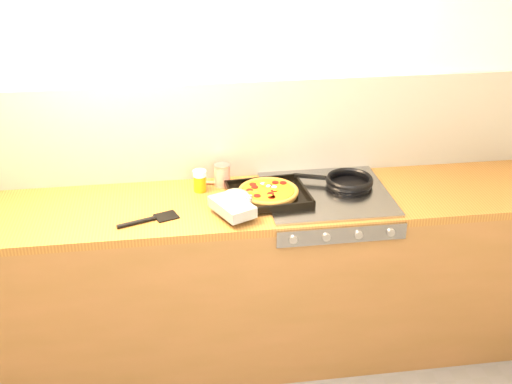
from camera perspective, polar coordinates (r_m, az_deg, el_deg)
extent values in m
plane|color=beige|center=(3.21, -2.60, 7.20)|extent=(3.20, 0.00, 3.20)
cube|color=white|center=(3.24, -2.54, 5.45)|extent=(3.20, 0.02, 0.50)
cube|color=brown|center=(3.32, -1.78, -8.05)|extent=(3.20, 0.60, 0.86)
cube|color=brown|center=(3.09, -1.89, -1.12)|extent=(3.20, 0.60, 0.04)
cube|color=#97989C|center=(2.92, 7.62, -3.73)|extent=(0.60, 0.03, 0.08)
cylinder|color=#A5A5AA|center=(2.86, 3.33, -4.23)|extent=(0.04, 0.02, 0.04)
cylinder|color=#A5A5AA|center=(2.89, 6.26, -4.00)|extent=(0.04, 0.02, 0.04)
cylinder|color=#A5A5AA|center=(2.93, 9.11, -3.76)|extent=(0.04, 0.02, 0.04)
cylinder|color=#A5A5AA|center=(2.97, 11.89, -3.52)|extent=(0.04, 0.02, 0.04)
cube|color=#97989C|center=(3.15, 6.27, -0.18)|extent=(0.60, 0.56, 0.02)
cube|color=black|center=(3.08, 1.10, -0.31)|extent=(0.40, 0.36, 0.01)
cube|color=black|center=(3.21, 0.40, 1.16)|extent=(0.37, 0.04, 0.02)
cube|color=black|center=(2.94, 1.86, -1.36)|extent=(0.37, 0.04, 0.02)
cube|color=black|center=(3.12, 4.30, 0.29)|extent=(0.04, 0.32, 0.02)
cube|color=black|center=(3.04, -2.19, -0.40)|extent=(0.04, 0.32, 0.02)
cylinder|color=#A67530|center=(3.07, 1.10, -0.06)|extent=(0.30, 0.30, 0.02)
torus|color=#A67530|center=(3.07, 1.10, 0.09)|extent=(0.32, 0.32, 0.02)
cylinder|color=orange|center=(3.07, 1.10, 0.12)|extent=(0.27, 0.27, 0.01)
cylinder|color=maroon|center=(3.06, 1.62, 0.16)|extent=(0.04, 0.04, 0.00)
cylinder|color=maroon|center=(3.12, -0.29, 0.68)|extent=(0.04, 0.04, 0.00)
cylinder|color=maroon|center=(2.99, 1.39, -0.46)|extent=(0.04, 0.04, 0.00)
cylinder|color=maroon|center=(3.06, -0.58, 0.16)|extent=(0.04, 0.04, 0.00)
cylinder|color=maroon|center=(3.14, 1.72, 0.85)|extent=(0.04, 0.04, 0.00)
cylinder|color=maroon|center=(3.10, 1.14, 0.57)|extent=(0.04, 0.04, 0.00)
cylinder|color=maroon|center=(3.00, 0.10, -0.34)|extent=(0.04, 0.04, 0.00)
cylinder|color=maroon|center=(3.14, 2.43, 0.83)|extent=(0.04, 0.04, 0.00)
cylinder|color=maroon|center=(3.00, 1.42, -0.43)|extent=(0.04, 0.04, 0.00)
cylinder|color=maroon|center=(3.02, 1.31, -0.16)|extent=(0.04, 0.04, 0.00)
cylinder|color=maroon|center=(3.09, -0.12, 0.44)|extent=(0.04, 0.04, 0.00)
ellipsoid|color=orange|center=(3.04, -0.14, -0.01)|extent=(0.03, 0.02, 0.01)
ellipsoid|color=orange|center=(3.04, -0.56, 0.01)|extent=(0.03, 0.02, 0.01)
ellipsoid|color=orange|center=(3.10, 0.76, 0.58)|extent=(0.03, 0.02, 0.01)
ellipsoid|color=orange|center=(3.13, 0.53, 0.85)|extent=(0.03, 0.02, 0.01)
ellipsoid|color=orange|center=(3.00, 1.21, -0.33)|extent=(0.03, 0.02, 0.01)
ellipsoid|color=orange|center=(3.06, 1.75, 0.17)|extent=(0.03, 0.02, 0.01)
ellipsoid|color=orange|center=(3.07, 1.49, 0.28)|extent=(0.03, 0.02, 0.01)
ellipsoid|color=orange|center=(3.03, -0.03, -0.08)|extent=(0.03, 0.02, 0.01)
ellipsoid|color=orange|center=(3.12, 0.90, 0.77)|extent=(0.03, 0.02, 0.01)
ellipsoid|color=silver|center=(3.13, 0.61, 0.79)|extent=(0.03, 0.03, 0.01)
ellipsoid|color=silver|center=(3.10, 1.10, 0.54)|extent=(0.03, 0.03, 0.01)
ellipsoid|color=silver|center=(3.09, 1.62, 0.46)|extent=(0.03, 0.03, 0.01)
cube|color=black|center=(2.91, -2.14, -1.32)|extent=(0.21, 0.26, 0.05)
ellipsoid|color=black|center=(3.00, -1.83, -0.37)|extent=(0.14, 0.14, 0.05)
cylinder|color=black|center=(2.95, -0.92, -0.93)|extent=(0.08, 0.10, 0.05)
cylinder|color=black|center=(3.22, 8.28, 0.66)|extent=(0.28, 0.28, 0.01)
torus|color=black|center=(3.22, 8.30, 1.01)|extent=(0.30, 0.30, 0.02)
cube|color=black|center=(3.23, 4.96, 1.36)|extent=(0.17, 0.08, 0.02)
cylinder|color=#AF180E|center=(3.21, -3.03, 1.50)|extent=(0.08, 0.08, 0.10)
cylinder|color=#B2B2B7|center=(3.19, -3.05, 2.39)|extent=(0.08, 0.08, 0.01)
cylinder|color=#B2B2B7|center=(3.23, -3.01, 0.63)|extent=(0.08, 0.08, 0.01)
cylinder|color=orange|center=(3.17, -5.00, 0.77)|extent=(0.06, 0.06, 0.08)
cylinder|color=silver|center=(3.14, -5.04, 1.67)|extent=(0.07, 0.07, 0.03)
cylinder|color=#A76A47|center=(3.24, -2.41, 0.86)|extent=(0.26, 0.05, 0.02)
ellipsoid|color=#A76A47|center=(3.24, 0.07, 0.87)|extent=(0.06, 0.05, 0.02)
cube|color=black|center=(2.96, -7.98, -2.15)|extent=(0.12, 0.11, 0.01)
cylinder|color=black|center=(2.92, -10.57, -2.66)|extent=(0.18, 0.08, 0.02)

